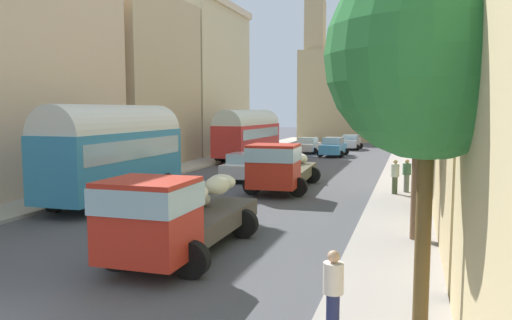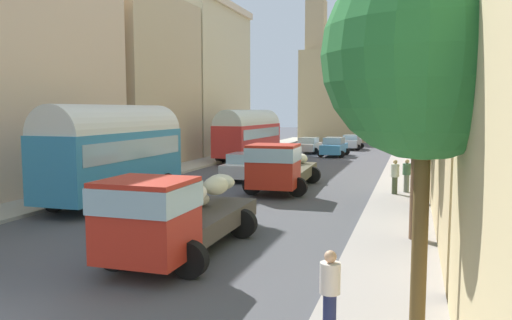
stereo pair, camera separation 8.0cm
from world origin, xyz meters
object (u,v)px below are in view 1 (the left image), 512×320
at_px(car_3, 308,145).
at_px(pedestrian_1, 395,176).
at_px(car_1, 351,142).
at_px(car_2, 243,167).
at_px(pedestrian_2, 407,175).
at_px(cargo_truck_0, 175,214).
at_px(parked_bus_0, 114,148).
at_px(cargo_truck_1, 281,166).
at_px(parked_bus_1, 248,132).
at_px(pedestrian_0, 333,292).
at_px(car_0, 333,147).

bearing_deg(car_3, pedestrian_1, -68.61).
relative_size(car_1, car_2, 1.01).
bearing_deg(pedestrian_2, cargo_truck_0, -114.96).
bearing_deg(pedestrian_2, parked_bus_0, -154.83).
relative_size(parked_bus_0, car_3, 2.15).
bearing_deg(cargo_truck_1, pedestrian_2, 7.49).
relative_size(parked_bus_0, parked_bus_1, 0.88).
bearing_deg(car_2, pedestrian_0, -66.76).
distance_m(cargo_truck_1, car_3, 21.96).
bearing_deg(parked_bus_0, parked_bus_1, 90.75).
distance_m(cargo_truck_1, pedestrian_1, 5.43).
height_order(cargo_truck_0, pedestrian_0, cargo_truck_0).
bearing_deg(car_0, cargo_truck_0, -89.10).
relative_size(parked_bus_1, cargo_truck_1, 1.24).
distance_m(parked_bus_0, pedestrian_1, 12.70).
xyz_separation_m(cargo_truck_1, car_3, (-3.05, 21.74, -0.52)).
bearing_deg(parked_bus_1, parked_bus_0, -89.25).
xyz_separation_m(cargo_truck_0, car_1, (0.10, 38.88, -0.49)).
bearing_deg(pedestrian_0, parked_bus_0, 136.78).
bearing_deg(parked_bus_0, car_2, 69.14).
relative_size(parked_bus_0, cargo_truck_0, 1.23).
xyz_separation_m(cargo_truck_0, pedestrian_2, (5.80, 12.46, -0.28)).
distance_m(parked_bus_0, pedestrian_2, 13.44).
distance_m(pedestrian_1, pedestrian_2, 0.85).
bearing_deg(cargo_truck_0, parked_bus_1, 104.21).
relative_size(cargo_truck_0, car_3, 1.74).
distance_m(parked_bus_0, car_3, 26.88).
bearing_deg(cargo_truck_1, cargo_truck_0, -89.32).
distance_m(parked_bus_1, pedestrian_2, 18.28).
relative_size(parked_bus_1, pedestrian_2, 5.41).
distance_m(cargo_truck_1, car_0, 19.46).
bearing_deg(parked_bus_0, cargo_truck_1, 38.53).
bearing_deg(car_2, car_1, 82.18).
bearing_deg(car_0, parked_bus_0, -103.41).
distance_m(cargo_truck_0, car_2, 15.27).
xyz_separation_m(parked_bus_1, car_3, (3.36, 7.54, -1.48)).
bearing_deg(car_2, car_3, 89.99).
bearing_deg(parked_bus_1, car_3, 65.99).
height_order(cargo_truck_0, car_2, cargo_truck_0).
bearing_deg(parked_bus_0, pedestrian_1, 23.36).
xyz_separation_m(parked_bus_1, pedestrian_2, (12.35, -13.41, -1.25)).
distance_m(cargo_truck_0, car_0, 31.14).
relative_size(parked_bus_0, pedestrian_0, 4.82).
distance_m(cargo_truck_0, car_3, 33.57).
xyz_separation_m(pedestrian_0, pedestrian_1, (0.51, 15.41, 0.02)).
bearing_deg(car_0, car_3, 139.76).
bearing_deg(car_0, parked_bus_1, -139.06).
xyz_separation_m(pedestrian_1, pedestrian_2, (0.51, 0.68, -0.01)).
bearing_deg(car_2, parked_bus_1, 107.04).
relative_size(parked_bus_1, car_1, 2.49).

